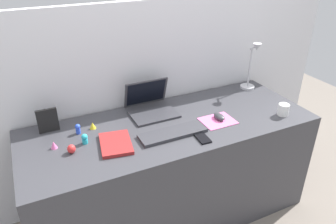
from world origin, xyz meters
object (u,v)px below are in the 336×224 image
at_px(cell_phone, 202,138).
at_px(toy_figurine_yellow, 93,125).
at_px(toy_figurine_pink, 54,145).
at_px(desk_lamp, 252,67).
at_px(picture_frame, 48,121).
at_px(toy_figurine_blue, 78,129).
at_px(keyboard, 173,133).
at_px(toy_figurine_cyan, 85,139).
at_px(toy_figurine_red, 71,149).
at_px(mouse, 219,117).
at_px(notebook_pad, 116,143).
at_px(laptop, 150,104).
at_px(coffee_mug, 283,110).

xyz_separation_m(cell_phone, toy_figurine_yellow, (-0.55, 0.38, 0.02)).
bearing_deg(toy_figurine_pink, desk_lamp, 6.90).
bearing_deg(cell_phone, picture_frame, 152.92).
bearing_deg(toy_figurine_blue, toy_figurine_pink, -147.86).
height_order(keyboard, toy_figurine_cyan, toy_figurine_cyan).
distance_m(picture_frame, toy_figurine_red, 0.30).
bearing_deg(mouse, notebook_pad, 179.53).
height_order(laptop, cell_phone, laptop).
relative_size(picture_frame, toy_figurine_yellow, 3.53).
bearing_deg(cell_phone, coffee_mug, 4.70).
distance_m(mouse, toy_figurine_red, 0.93).
bearing_deg(desk_lamp, toy_figurine_red, -169.23).
height_order(toy_figurine_blue, toy_figurine_red, toy_figurine_blue).
bearing_deg(picture_frame, mouse, -17.65).
relative_size(picture_frame, toy_figurine_red, 3.02).
relative_size(keyboard, cell_phone, 3.20).
distance_m(keyboard, toy_figurine_blue, 0.57).
relative_size(toy_figurine_yellow, toy_figurine_cyan, 0.71).
distance_m(cell_phone, toy_figurine_red, 0.74).
bearing_deg(cell_phone, laptop, 111.41).
xyz_separation_m(laptop, toy_figurine_blue, (-0.50, -0.07, -0.02)).
xyz_separation_m(notebook_pad, toy_figurine_red, (-0.24, 0.03, 0.01)).
xyz_separation_m(keyboard, picture_frame, (-0.66, 0.35, 0.06)).
relative_size(laptop, toy_figurine_red, 6.04).
relative_size(notebook_pad, coffee_mug, 3.09).
relative_size(mouse, cell_phone, 0.75).
bearing_deg(toy_figurine_red, toy_figurine_pink, 132.50).
bearing_deg(desk_lamp, toy_figurine_pink, -173.10).
bearing_deg(notebook_pad, mouse, 9.50).
bearing_deg(keyboard, toy_figurine_pink, 166.52).
bearing_deg(toy_figurine_blue, notebook_pad, -52.67).
height_order(mouse, coffee_mug, coffee_mug).
bearing_deg(toy_figurine_cyan, cell_phone, -21.17).
distance_m(desk_lamp, toy_figurine_red, 1.44).
distance_m(cell_phone, picture_frame, 0.92).
height_order(keyboard, toy_figurine_pink, toy_figurine_pink).
bearing_deg(mouse, picture_frame, 162.35).
relative_size(mouse, notebook_pad, 0.40).
distance_m(keyboard, picture_frame, 0.75).
bearing_deg(toy_figurine_pink, toy_figurine_cyan, -8.75).
xyz_separation_m(picture_frame, toy_figurine_cyan, (0.16, -0.22, -0.04)).
bearing_deg(toy_figurine_blue, toy_figurine_yellow, 12.05).
relative_size(notebook_pad, toy_figurine_yellow, 5.64).
bearing_deg(toy_figurine_pink, notebook_pad, -20.37).
height_order(notebook_pad, toy_figurine_blue, toy_figurine_blue).
height_order(laptop, keyboard, laptop).
distance_m(keyboard, cell_phone, 0.17).
bearing_deg(laptop, keyboard, -88.74).
bearing_deg(mouse, keyboard, -174.46).
bearing_deg(toy_figurine_pink, laptop, 14.45).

